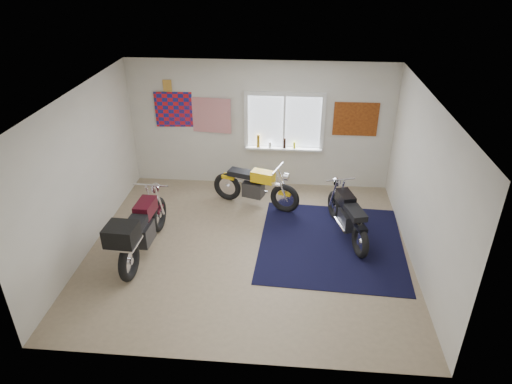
# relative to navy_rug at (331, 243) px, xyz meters

# --- Properties ---
(ground) EXTENTS (5.50, 5.50, 0.00)m
(ground) POSITION_rel_navy_rug_xyz_m (-1.44, -0.26, -0.01)
(ground) COLOR #9E896B
(ground) RESTS_ON ground
(room_shell) EXTENTS (5.50, 5.50, 5.50)m
(room_shell) POSITION_rel_navy_rug_xyz_m (-1.44, -0.26, 1.63)
(room_shell) COLOR white
(room_shell) RESTS_ON ground
(navy_rug) EXTENTS (2.62, 2.72, 0.01)m
(navy_rug) POSITION_rel_navy_rug_xyz_m (0.00, 0.00, 0.00)
(navy_rug) COLOR black
(navy_rug) RESTS_ON ground
(window_assembly) EXTENTS (1.66, 0.17, 1.26)m
(window_assembly) POSITION_rel_navy_rug_xyz_m (-0.94, 2.21, 1.36)
(window_assembly) COLOR white
(window_assembly) RESTS_ON room_shell
(oil_bottles) EXTENTS (0.82, 0.07, 0.28)m
(oil_bottles) POSITION_rel_navy_rug_xyz_m (-1.19, 2.14, 1.01)
(oil_bottles) COLOR #8F6714
(oil_bottles) RESTS_ON window_assembly
(flag_display) EXTENTS (1.60, 0.10, 1.17)m
(flag_display) POSITION_rel_navy_rug_xyz_m (-3.34, 2.22, 2.14)
(flag_display) COLOR red
(flag_display) RESTS_ON room_shell
(triumph_poster) EXTENTS (0.90, 0.03, 0.70)m
(triumph_poster) POSITION_rel_navy_rug_xyz_m (0.51, 2.22, 1.54)
(triumph_poster) COLOR #A54C14
(triumph_poster) RESTS_ON room_shell
(yellow_triumph) EXTENTS (1.80, 0.76, 0.94)m
(yellow_triumph) POSITION_rel_navy_rug_xyz_m (-1.47, 1.25, 0.41)
(yellow_triumph) COLOR black
(yellow_triumph) RESTS_ON ground
(black_chrome_bike) EXTENTS (0.71, 1.78, 0.93)m
(black_chrome_bike) POSITION_rel_navy_rug_xyz_m (0.27, 0.28, 0.40)
(black_chrome_bike) COLOR black
(black_chrome_bike) RESTS_ON navy_rug
(maroon_tourer) EXTENTS (0.62, 2.07, 1.05)m
(maroon_tourer) POSITION_rel_navy_rug_xyz_m (-3.20, -0.68, 0.54)
(maroon_tourer) COLOR black
(maroon_tourer) RESTS_ON ground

